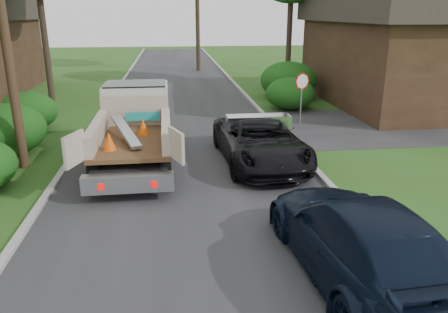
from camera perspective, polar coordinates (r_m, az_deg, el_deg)
name	(u,v)px	position (r m, az deg, el deg)	size (l,w,h in m)	color
ground	(197,226)	(10.79, -3.56, -9.09)	(120.00, 120.00, 0.00)	#294C15
road	(183,126)	(20.19, -5.32, 4.02)	(8.00, 90.00, 0.02)	#28282B
side_street	(440,123)	(22.92, 26.40, 3.90)	(16.00, 7.00, 0.02)	#28282B
curb_left	(92,127)	(20.49, -16.88, 3.67)	(0.20, 90.00, 0.12)	#9E9E99
curb_right	(271,122)	(20.69, 6.13, 4.50)	(0.20, 90.00, 0.12)	#9E9E99
stop_sign	(302,89)	(19.68, 10.12, 8.72)	(0.71, 0.32, 2.48)	slate
utility_pole	(1,5)	(15.38, -27.14, 17.21)	(2.42, 1.25, 10.00)	#382619
house_right	(413,46)	(27.22, 23.46, 13.05)	(9.72, 12.96, 6.20)	#322014
hedge_left_b	(5,130)	(17.62, -26.67, 3.13)	(2.86, 2.86, 1.87)	#114510
hedge_left_c	(27,112)	(20.96, -24.38, 5.37)	(2.60, 2.60, 1.70)	#114510
hedge_right_a	(290,93)	(23.79, 8.62, 8.15)	(2.60, 2.60, 1.70)	#114510
hedge_right_b	(288,80)	(26.79, 8.42, 9.83)	(3.38, 3.38, 2.21)	#114510
flatbed_truck	(135,120)	(15.71, -11.51, 4.65)	(3.08, 6.58, 2.48)	black
black_pickup	(260,141)	(14.97, 4.74, 2.02)	(2.58, 5.60, 1.56)	black
navy_suv	(360,239)	(8.90, 17.38, -10.26)	(2.31, 5.69, 1.65)	black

